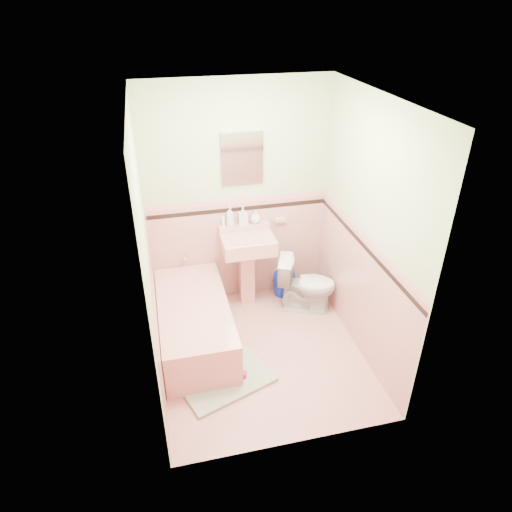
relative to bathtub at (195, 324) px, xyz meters
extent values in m
plane|color=pink|center=(0.63, -0.33, -0.23)|extent=(2.20, 2.20, 0.00)
plane|color=white|center=(0.63, -0.33, 2.27)|extent=(2.20, 2.20, 0.00)
plane|color=#F7E8C9|center=(0.63, 0.77, 1.02)|extent=(2.50, 0.00, 2.50)
plane|color=#F7E8C9|center=(0.63, -1.43, 1.02)|extent=(2.50, 0.00, 2.50)
plane|color=#F7E8C9|center=(-0.37, -0.33, 1.02)|extent=(0.00, 2.50, 2.50)
plane|color=#F7E8C9|center=(1.63, -0.33, 1.02)|extent=(0.00, 2.50, 2.50)
plane|color=pink|center=(0.63, 0.76, 0.38)|extent=(2.00, 0.00, 2.00)
plane|color=pink|center=(0.63, -1.42, 0.38)|extent=(2.00, 0.00, 2.00)
plane|color=pink|center=(-0.36, -0.33, 0.38)|extent=(0.00, 2.20, 2.20)
plane|color=pink|center=(1.62, -0.33, 0.38)|extent=(0.00, 2.20, 2.20)
plane|color=black|center=(0.63, 0.75, 0.90)|extent=(2.00, 0.00, 2.00)
plane|color=black|center=(0.63, -1.41, 0.90)|extent=(2.00, 0.00, 2.00)
plane|color=black|center=(-0.35, -0.33, 0.89)|extent=(0.00, 2.20, 2.20)
plane|color=black|center=(1.61, -0.33, 0.89)|extent=(0.00, 2.20, 2.20)
plane|color=pink|center=(0.63, 0.75, 0.99)|extent=(2.00, 0.00, 2.00)
plane|color=pink|center=(0.63, -1.41, 0.99)|extent=(2.00, 0.00, 2.00)
plane|color=pink|center=(-0.35, -0.33, 1.00)|extent=(0.00, 2.20, 2.20)
plane|color=pink|center=(1.61, -0.33, 1.00)|extent=(0.00, 2.20, 2.20)
cube|color=#DE908B|center=(0.00, 0.00, 0.00)|extent=(0.70, 1.50, 0.45)
cylinder|color=silver|center=(0.00, 0.72, 0.41)|extent=(0.04, 0.12, 0.04)
cylinder|color=silver|center=(0.68, 0.67, 0.72)|extent=(0.02, 0.02, 0.10)
cube|color=white|center=(0.68, 0.74, 1.47)|extent=(0.44, 0.04, 0.55)
cube|color=#DE908B|center=(1.10, 0.73, 0.72)|extent=(0.12, 0.07, 0.04)
imported|color=#B2B2B2|center=(0.53, 0.71, 0.84)|extent=(0.10, 0.10, 0.23)
imported|color=#B2B2B2|center=(0.67, 0.71, 0.84)|extent=(0.10, 0.11, 0.22)
imported|color=#B2B2B2|center=(0.81, 0.71, 0.80)|extent=(0.14, 0.14, 0.15)
cylinder|color=white|center=(0.45, 0.71, 0.79)|extent=(0.04, 0.04, 0.12)
imported|color=white|center=(1.31, 0.29, 0.10)|extent=(0.73, 0.57, 0.65)
cube|color=gray|center=(0.20, -0.62, -0.21)|extent=(0.98, 0.81, 0.03)
cube|color=#BF1E59|center=(0.34, -0.63, -0.16)|extent=(0.15, 0.11, 0.05)
camera|label=1|loc=(-0.25, -3.76, 2.99)|focal=32.22mm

